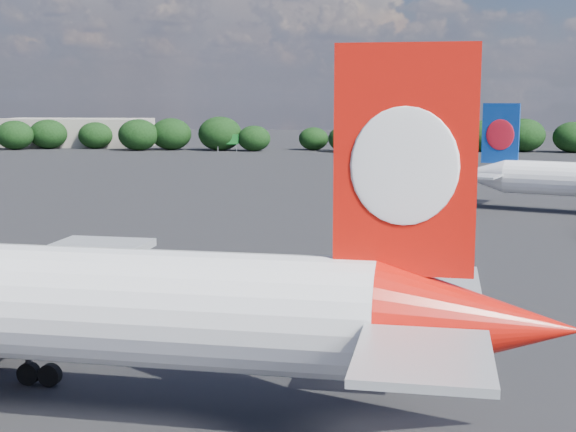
# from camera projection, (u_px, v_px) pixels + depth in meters

# --- Properties ---
(ground) EXTENTS (500.00, 500.00, 0.00)m
(ground) POSITION_uv_depth(u_px,v_px,m) (198.00, 220.00, 94.58)
(ground) COLOR black
(ground) RESTS_ON ground
(terminal_building) EXTENTS (42.00, 16.00, 8.00)m
(terminal_building) POSITION_uv_depth(u_px,v_px,m) (77.00, 132.00, 230.72)
(terminal_building) COLOR gray
(terminal_building) RESTS_ON ground
(highway_sign) EXTENTS (6.00, 0.30, 4.50)m
(highway_sign) POSITION_uv_depth(u_px,v_px,m) (227.00, 140.00, 210.07)
(highway_sign) COLOR #146821
(highway_sign) RESTS_ON ground
(billboard_yellow) EXTENTS (5.00, 0.30, 5.50)m
(billboard_yellow) POSITION_uv_depth(u_px,v_px,m) (343.00, 136.00, 212.63)
(billboard_yellow) COLOR yellow
(billboard_yellow) RESTS_ON ground
(horizon_treeline) EXTENTS (201.23, 16.75, 9.03)m
(horizon_treeline) POSITION_uv_depth(u_px,v_px,m) (323.00, 136.00, 211.44)
(horizon_treeline) COLOR black
(horizon_treeline) RESTS_ON ground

